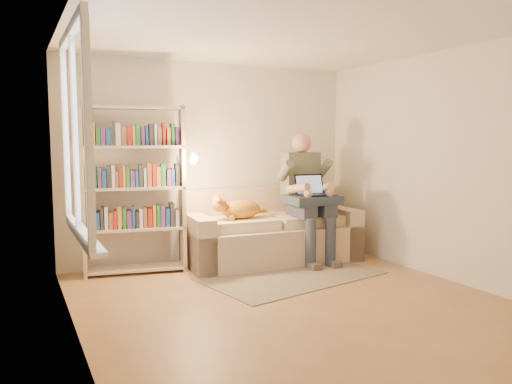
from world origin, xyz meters
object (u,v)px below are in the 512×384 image
person (306,190)px  cat (234,209)px  bookshelf (135,181)px  laptop (318,190)px  sofa (269,234)px

person → cat: size_ratio=2.08×
cat → bookshelf: (-1.18, 0.25, 0.37)m
person → cat: 1.02m
laptop → bookshelf: 2.30m
person → laptop: (0.07, -0.17, 0.01)m
bookshelf → cat: bearing=-1.3°
laptop → person: bearing=116.8°
cat → laptop: bearing=-9.9°
laptop → bookshelf: bookshelf is taller
cat → laptop: (1.06, -0.27, 0.22)m
person → bookshelf: size_ratio=0.84×
person → bookshelf: 2.20m
laptop → bookshelf: bearing=171.1°
person → cat: bearing=178.7°
sofa → cat: size_ratio=2.85×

